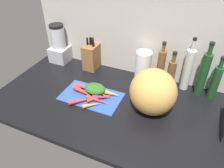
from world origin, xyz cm
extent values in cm
cube|color=black|center=(0.00, 0.00, -1.50)|extent=(170.00, 80.00, 3.00)
cube|color=#BCB7AD|center=(0.00, 38.50, 30.00)|extent=(170.00, 3.00, 60.00)
cube|color=#2D51B7|center=(-25.21, -1.14, 0.40)|extent=(38.38, 22.85, 0.80)
cone|color=#B2264C|center=(-17.10, -1.18, 2.35)|extent=(12.60, 8.25, 3.09)
cone|color=red|center=(-18.16, -1.43, 1.94)|extent=(14.01, 14.29, 2.28)
cone|color=red|center=(-18.68, -4.93, 2.19)|extent=(15.26, 3.78, 2.79)
cone|color=orange|center=(-13.02, 4.33, 2.24)|extent=(10.06, 2.93, 2.87)
cone|color=red|center=(-30.92, 3.05, 2.59)|extent=(15.60, 3.92, 3.58)
cone|color=orange|center=(-21.40, 3.56, 2.04)|extent=(14.34, 9.55, 2.48)
cone|color=red|center=(-27.47, -9.40, 2.48)|extent=(14.08, 12.50, 3.35)
cone|color=red|center=(-30.96, -1.55, 2.60)|extent=(15.48, 7.33, 3.59)
cone|color=orange|center=(-19.89, -9.95, 2.00)|extent=(10.19, 9.26, 2.39)
ellipsoid|color=#2D6023|center=(-24.32, 2.89, 3.76)|extent=(14.00, 10.77, 5.92)
ellipsoid|color=gold|center=(13.04, 1.97, 13.63)|extent=(26.56, 25.14, 27.27)
cube|color=brown|center=(-41.29, 30.53, 9.36)|extent=(9.53, 12.91, 18.72)
cylinder|color=black|center=(-43.80, 30.37, 21.47)|extent=(1.42, 1.42, 5.50)
cylinder|color=black|center=(-42.13, 31.83, 21.47)|extent=(1.44, 1.44, 5.50)
cylinder|color=black|center=(-40.46, 31.82, 21.47)|extent=(2.02, 2.02, 5.50)
cylinder|color=black|center=(-38.79, 29.71, 21.47)|extent=(1.45, 1.45, 5.50)
cube|color=#B2B2B7|center=(-69.48, 30.34, 5.78)|extent=(14.03, 14.03, 11.56)
cylinder|color=silver|center=(-69.48, 30.34, 19.91)|extent=(10.52, 10.52, 16.70)
cylinder|color=black|center=(-69.48, 30.34, 29.15)|extent=(10.73, 10.73, 1.80)
cylinder|color=white|center=(-1.03, 29.50, 11.14)|extent=(10.69, 10.69, 22.28)
cylinder|color=brown|center=(11.03, 28.41, 12.96)|extent=(5.11, 5.11, 25.92)
cylinder|color=brown|center=(11.03, 28.41, 28.20)|extent=(2.19, 2.19, 4.56)
cylinder|color=black|center=(11.03, 28.41, 31.28)|extent=(2.52, 2.52, 1.60)
cylinder|color=brown|center=(18.40, 26.80, 10.48)|extent=(5.17, 5.17, 20.96)
cylinder|color=brown|center=(18.40, 26.80, 23.54)|extent=(2.46, 2.46, 5.17)
cylinder|color=black|center=(18.40, 26.80, 26.93)|extent=(2.83, 2.83, 1.60)
cylinder|color=silver|center=(27.39, 32.41, 13.96)|extent=(5.76, 5.76, 27.91)
cylinder|color=silver|center=(27.39, 32.41, 31.28)|extent=(2.06, 2.06, 6.74)
cylinder|color=black|center=(27.39, 32.41, 35.45)|extent=(2.37, 2.37, 1.60)
cylinder|color=#19421E|center=(36.95, 29.47, 14.41)|extent=(5.46, 5.46, 28.81)
cylinder|color=#19421E|center=(36.95, 29.47, 31.81)|extent=(2.59, 2.59, 6.00)
cylinder|color=black|center=(36.95, 29.47, 35.61)|extent=(2.98, 2.98, 1.60)
cylinder|color=#19421E|center=(44.79, 29.38, 10.96)|extent=(5.25, 5.25, 21.92)
cylinder|color=#19421E|center=(44.79, 29.38, 24.63)|extent=(2.49, 2.49, 5.43)
cylinder|color=black|center=(44.79, 29.38, 28.15)|extent=(2.87, 2.87, 1.60)
camera|label=1|loc=(29.98, -93.68, 88.04)|focal=34.57mm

